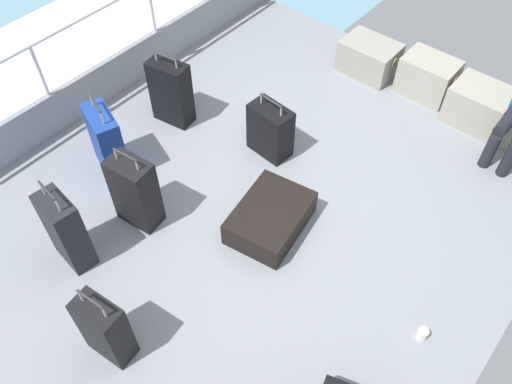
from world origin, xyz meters
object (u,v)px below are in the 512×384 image
object	(u,v)px
cargo_crate_1	(428,76)
suitcase_3	(66,231)
suitcase_6	(171,92)
suitcase_7	(270,130)
suitcase_1	(270,218)
suitcase_5	(107,142)
suitcase_0	(105,329)
paper_cup	(422,334)
cargo_crate_2	(478,105)
suitcase_2	(135,192)
cargo_crate_0	(369,57)

from	to	relation	value
cargo_crate_1	suitcase_3	bearing A→B (deg)	-107.63
suitcase_3	suitcase_6	distance (m)	1.81
suitcase_3	suitcase_7	bearing A→B (deg)	76.93
cargo_crate_1	suitcase_1	bearing A→B (deg)	-93.41
suitcase_5	suitcase_7	bearing A→B (deg)	48.42
suitcase_0	paper_cup	world-z (taller)	suitcase_0
suitcase_1	paper_cup	world-z (taller)	suitcase_1
cargo_crate_1	suitcase_6	world-z (taller)	suitcase_6
suitcase_7	cargo_crate_2	bearing A→B (deg)	51.29
suitcase_0	cargo_crate_1	bearing A→B (deg)	85.26
suitcase_0	suitcase_2	world-z (taller)	suitcase_2
cargo_crate_0	cargo_crate_1	xyz separation A→B (m)	(0.67, 0.08, 0.03)
suitcase_7	suitcase_6	bearing A→B (deg)	-165.49
cargo_crate_1	suitcase_7	xyz separation A→B (m)	(-0.73, -1.76, 0.06)
cargo_crate_2	cargo_crate_0	bearing A→B (deg)	179.65
suitcase_2	suitcase_5	bearing A→B (deg)	159.80
cargo_crate_0	suitcase_5	distance (m)	3.01
cargo_crate_2	suitcase_3	bearing A→B (deg)	-116.24
cargo_crate_1	suitcase_2	bearing A→B (deg)	-109.00
suitcase_1	suitcase_7	world-z (taller)	suitcase_7
suitcase_0	suitcase_3	distance (m)	0.92
cargo_crate_0	suitcase_3	distance (m)	3.71
suitcase_7	suitcase_2	bearing A→B (deg)	-104.28
suitcase_2	suitcase_0	bearing A→B (deg)	-52.03
cargo_crate_0	suitcase_2	xyz separation A→B (m)	(-0.40, -3.05, 0.17)
suitcase_1	suitcase_7	bearing A→B (deg)	129.06
cargo_crate_2	suitcase_3	xyz separation A→B (m)	(-1.80, -3.66, 0.15)
suitcase_1	suitcase_5	distance (m)	1.65
cargo_crate_2	paper_cup	world-z (taller)	cargo_crate_2
suitcase_2	suitcase_1	bearing A→B (deg)	34.96
suitcase_6	suitcase_0	bearing A→B (deg)	-54.86
suitcase_2	suitcase_7	xyz separation A→B (m)	(0.35, 1.37, -0.08)
suitcase_0	suitcase_3	bearing A→B (deg)	158.70
suitcase_1	suitcase_6	world-z (taller)	suitcase_6
cargo_crate_2	suitcase_6	distance (m)	3.09
suitcase_1	cargo_crate_0	bearing A→B (deg)	102.35
suitcase_3	cargo_crate_1	bearing A→B (deg)	72.37
suitcase_6	cargo_crate_2	bearing A→B (deg)	39.16
suitcase_2	paper_cup	world-z (taller)	suitcase_2
suitcase_1	suitcase_2	world-z (taller)	suitcase_2
suitcase_5	suitcase_7	distance (m)	1.51
suitcase_3	suitcase_1	bearing A→B (deg)	50.53
cargo_crate_0	suitcase_2	bearing A→B (deg)	-97.54
cargo_crate_1	cargo_crate_2	xyz separation A→B (m)	(0.61, -0.09, -0.00)
suitcase_2	paper_cup	xyz separation A→B (m)	(2.44, 0.58, -0.30)
suitcase_5	paper_cup	bearing A→B (deg)	6.27
suitcase_1	paper_cup	xyz separation A→B (m)	(1.51, -0.07, -0.07)
cargo_crate_2	suitcase_1	world-z (taller)	cargo_crate_2
cargo_crate_1	suitcase_3	xyz separation A→B (m)	(-1.19, -3.75, 0.15)
suitcase_0	suitcase_5	xyz separation A→B (m)	(-1.39, 1.19, 0.02)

